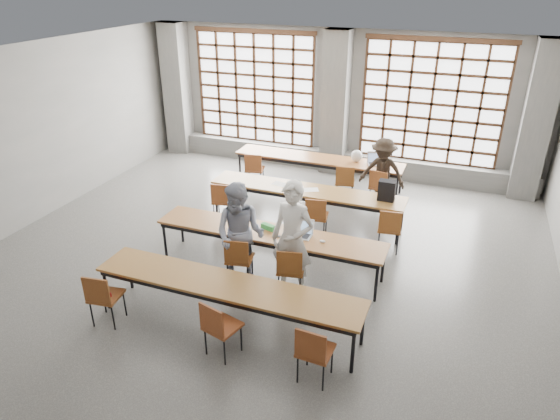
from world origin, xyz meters
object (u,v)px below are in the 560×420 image
object	(u,v)px
mouse	(322,241)
backpack	(387,190)
chair_mid_right	(390,226)
chair_near_left	(102,294)
chair_near_right	(314,349)
plastic_bag	(357,156)
desk_row_c	(269,235)
student_male	(292,239)
chair_mid_centre	(316,214)
student_female	(240,234)
green_box	(268,227)
desk_row_b	(306,192)
chair_back_right	(380,185)
chair_front_right	(290,267)
chair_back_left	(254,167)
laptop_front	(302,231)
chair_mid_left	(223,198)
laptop_back	(376,161)
phone	(277,236)
chair_near_mid	(218,324)
red_pouch	(106,293)
chair_back_mid	(345,180)
chair_front_left	(238,256)
desk_row_d	(227,288)
desk_row_a	(318,160)
student_back	(382,173)

from	to	relation	value
mouse	backpack	size ratio (longest dim) A/B	0.24
chair_mid_right	chair_near_left	bearing A→B (deg)	-134.15
chair_near_right	plastic_bag	size ratio (longest dim) A/B	3.08
desk_row_c	student_male	size ratio (longest dim) A/B	2.08
chair_mid_centre	student_female	world-z (taller)	student_female
mouse	green_box	size ratio (longest dim) A/B	0.39
desk_row_c	desk_row_b	bearing A→B (deg)	89.40
green_box	chair_near_left	bearing A→B (deg)	-124.41
desk_row_c	chair_back_right	world-z (taller)	chair_back_right
mouse	backpack	world-z (taller)	backpack
chair_front_right	student_female	distance (m)	0.99
backpack	chair_back_left	bearing A→B (deg)	159.84
chair_near_left	laptop_front	distance (m)	3.27
desk_row_b	chair_mid_left	xyz separation A→B (m)	(-1.59, -0.63, -0.13)
chair_back_left	mouse	distance (m)	4.15
laptop_back	backpack	xyz separation A→B (m)	(0.59, -1.91, 0.14)
phone	chair_near_right	bearing A→B (deg)	-58.41
chair_near_mid	red_pouch	distance (m)	1.88
chair_front_right	laptop_back	distance (m)	4.57
chair_back_mid	laptop_back	bearing A→B (deg)	54.99
chair_front_left	desk_row_b	bearing A→B (deg)	83.27
chair_front_left	chair_mid_left	bearing A→B (deg)	123.27
plastic_bag	red_pouch	bearing A→B (deg)	-110.64
student_male	chair_back_right	bearing A→B (deg)	86.87
chair_mid_left	chair_front_left	bearing A→B (deg)	-56.73
desk_row_d	chair_mid_centre	distance (m)	3.00
chair_front_right	chair_front_left	bearing A→B (deg)	-180.00
desk_row_a	plastic_bag	distance (m)	0.93
desk_row_c	chair_front_right	bearing A→B (deg)	-45.54
chair_front_left	backpack	xyz separation A→B (m)	(1.90, 2.63, 0.39)
student_male	phone	size ratio (longest dim) A/B	14.81
chair_front_right	chair_near_mid	distance (m)	1.70
chair_near_mid	student_male	world-z (taller)	student_male
chair_front_left	laptop_front	distance (m)	1.14
backpack	chair_near_right	bearing A→B (deg)	-91.86
student_back	plastic_bag	world-z (taller)	student_back
laptop_back	chair_mid_left	bearing A→B (deg)	-135.11
phone	red_pouch	bearing A→B (deg)	-131.49
chair_back_mid	mouse	xyz separation A→B (m)	(0.43, -3.20, 0.21)
chair_front_right	chair_near_right	bearing A→B (deg)	-61.30
student_back	red_pouch	bearing A→B (deg)	-114.06
desk_row_d	chair_near_mid	bearing A→B (deg)	-74.01
chair_back_left	chair_mid_centre	world-z (taller)	same
desk_row_d	student_male	distance (m)	1.32
chair_mid_centre	laptop_back	xyz separation A→B (m)	(0.60, 2.59, 0.25)
chair_mid_right	chair_front_left	bearing A→B (deg)	-137.30
desk_row_d	laptop_front	world-z (taller)	laptop_front
backpack	chair_mid_left	bearing A→B (deg)	-168.49
desk_row_d	chair_back_left	bearing A→B (deg)	109.41
mouse	plastic_bag	world-z (taller)	plastic_bag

